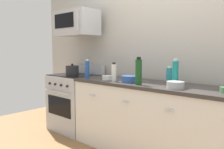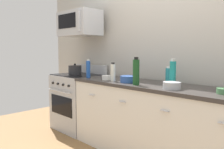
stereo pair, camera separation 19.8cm
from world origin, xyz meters
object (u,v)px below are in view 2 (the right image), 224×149
object	(u,v)px
range_oven	(78,101)
bottle_sparkling_teal	(173,74)
bowl_blue_mixing	(128,79)
stockpot	(75,70)
bowl_white_ceramic	(107,78)
bottle_vinegar_white	(113,72)
bottle_dish_soap	(168,75)
bottle_soda_blue	(88,69)
bowl_steel_prep	(172,85)
microwave	(79,24)
bottle_wine_green	(136,72)

from	to	relation	value
range_oven	bottle_sparkling_teal	distance (m)	1.89
bowl_blue_mixing	stockpot	distance (m)	1.22
bowl_white_ceramic	range_oven	bearing A→B (deg)	171.52
bottle_vinegar_white	stockpot	size ratio (longest dim) A/B	1.15
bottle_vinegar_white	bowl_blue_mixing	size ratio (longest dim) A/B	1.20
range_oven	bottle_dish_soap	distance (m)	1.70
bottle_soda_blue	bottle_sparkling_teal	world-z (taller)	bottle_sparkling_teal
bottle_dish_soap	bowl_blue_mixing	xyz separation A→B (m)	(-0.38, -0.30, -0.05)
bottle_sparkling_teal	bowl_blue_mixing	distance (m)	0.59
bottle_vinegar_white	bottle_soda_blue	distance (m)	0.52
bottle_vinegar_white	bowl_steel_prep	world-z (taller)	bottle_vinegar_white
bottle_soda_blue	bowl_steel_prep	size ratio (longest dim) A/B	1.48
microwave	bowl_blue_mixing	xyz separation A→B (m)	(1.22, -0.16, -0.79)
bowl_steel_prep	bottle_sparkling_teal	bearing A→B (deg)	118.48
bottle_sparkling_teal	bowl_steel_prep	distance (m)	0.19
range_oven	bowl_white_ceramic	world-z (taller)	range_oven
bowl_white_ceramic	bottle_dish_soap	bearing A→B (deg)	22.75
range_oven	bowl_blue_mixing	xyz separation A→B (m)	(1.22, -0.11, 0.49)
bottle_wine_green	bowl_steel_prep	world-z (taller)	bottle_wine_green
range_oven	bowl_blue_mixing	size ratio (longest dim) A/B	5.25
bottle_dish_soap	bottle_sparkling_teal	xyz separation A→B (m)	(0.20, -0.22, 0.05)
bottle_sparkling_teal	bowl_blue_mixing	bearing A→B (deg)	-172.05
microwave	bowl_white_ceramic	distance (m)	1.18
bowl_blue_mixing	stockpot	xyz separation A→B (m)	(-1.22, 0.06, 0.03)
bottle_dish_soap	bottle_soda_blue	size ratio (longest dim) A/B	0.75
bottle_dish_soap	bowl_steel_prep	xyz separation A→B (m)	(0.27, -0.35, -0.06)
range_oven	microwave	xyz separation A→B (m)	(0.00, 0.04, 1.28)
bottle_soda_blue	bowl_blue_mixing	world-z (taller)	bottle_soda_blue
range_oven	bottle_wine_green	xyz separation A→B (m)	(1.42, -0.20, 0.60)
microwave	bottle_wine_green	world-z (taller)	microwave
microwave	range_oven	bearing A→B (deg)	-90.29
bowl_steel_prep	bowl_white_ceramic	world-z (taller)	bowl_steel_prep
bottle_wine_green	bowl_blue_mixing	size ratio (longest dim) A/B	1.58
range_oven	bottle_sparkling_teal	size ratio (longest dim) A/B	3.47
bottle_sparkling_teal	bowl_white_ceramic	world-z (taller)	bottle_sparkling_teal
microwave	stockpot	size ratio (longest dim) A/B	3.50
bottle_dish_soap	bottle_soda_blue	xyz separation A→B (m)	(-1.11, -0.35, 0.03)
bowl_steel_prep	range_oven	bearing A→B (deg)	174.85
bottle_dish_soap	bottle_vinegar_white	world-z (taller)	bottle_vinegar_white
microwave	bowl_white_ceramic	xyz separation A→B (m)	(0.85, -0.17, -0.80)
bottle_soda_blue	stockpot	world-z (taller)	bottle_soda_blue
bottle_soda_blue	bottle_wine_green	distance (m)	0.93
bottle_soda_blue	bowl_white_ceramic	distance (m)	0.38
range_oven	bowl_white_ceramic	size ratio (longest dim) A/B	7.16
microwave	bottle_wine_green	size ratio (longest dim) A/B	2.31
bottle_dish_soap	bowl_steel_prep	distance (m)	0.45
bowl_blue_mixing	bottle_sparkling_teal	bearing A→B (deg)	7.95
bottle_dish_soap	bottle_sparkling_teal	distance (m)	0.30
bottle_soda_blue	bowl_steel_prep	distance (m)	1.38
bottle_vinegar_white	bowl_blue_mixing	xyz separation A→B (m)	(0.21, 0.06, -0.07)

